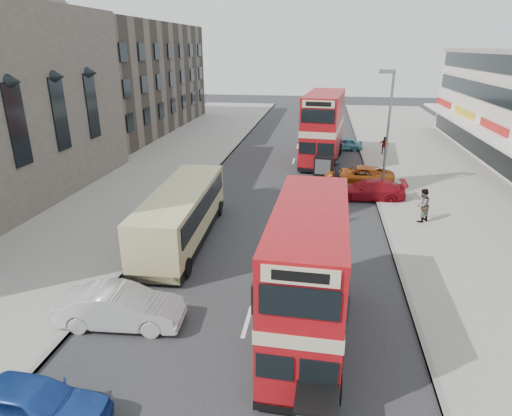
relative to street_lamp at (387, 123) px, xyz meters
The scene contains 19 objects.
ground 19.73m from the street_lamp, 109.92° to the right, with size 160.00×160.00×0.00m, color #28282B.
road_surface 8.33m from the street_lamp, 162.95° to the left, with size 12.00×90.00×0.01m, color #28282B.
pavement_right 7.50m from the street_lamp, 20.06° to the left, with size 12.00×90.00×0.15m, color gray.
pavement_left 19.22m from the street_lamp, behind, with size 12.00×90.00×0.15m, color gray.
kerb_left 13.62m from the street_lamp, behind, with size 0.20×90.00×0.16m, color gray.
kerb_right 5.13m from the street_lamp, 101.90° to the left, with size 0.20×90.00×0.16m, color gray.
brick_terrace 34.86m from the street_lamp, 144.96° to the left, with size 14.00×28.00×12.00m, color #66594C.
street_lamp is the anchor object (origin of this frame).
bus_main 17.40m from the street_lamp, 104.73° to the right, with size 2.53×8.43×4.61m.
bus_second 9.29m from the street_lamp, 116.76° to the left, with size 3.71×10.52×5.67m.
coach 14.90m from the street_lamp, 139.29° to the right, with size 2.88×9.80×2.57m.
car_left_near 24.57m from the street_lamp, 117.83° to the right, with size 1.66×4.13×1.41m, color #1C419A.
car_left_front 20.50m from the street_lamp, 123.02° to the right, with size 1.54×4.42×1.46m, color silver.
car_right_a 4.46m from the street_lamp, 123.26° to the right, with size 1.89×4.65×1.35m, color maroon.
car_right_b 4.66m from the street_lamp, 127.80° to the left, with size 2.28×4.95×1.38m, color #CD5E14.
car_right_c 13.81m from the street_lamp, 98.83° to the left, with size 1.43×3.56×1.21m, color #5AA2B5.
pedestrian_near 6.63m from the street_lamp, 73.09° to the right, with size 0.72×0.49×1.96m, color gray.
pedestrian_far 12.16m from the street_lamp, 82.40° to the left, with size 0.92×0.38×1.57m, color gray.
cyclist 5.06m from the street_lamp, behind, with size 0.92×2.03×2.25m.
Camera 1 is at (2.35, -11.19, 9.48)m, focal length 30.33 mm.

